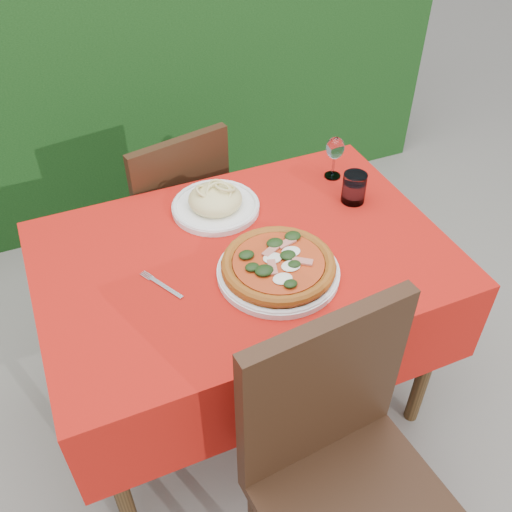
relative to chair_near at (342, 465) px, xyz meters
name	(u,v)px	position (x,y,z in m)	size (l,w,h in m)	color
ground	(246,394)	(0.01, 0.66, -0.57)	(60.00, 60.00, 0.00)	#67635D
hedge	(120,28)	(0.01, 2.21, 0.34)	(3.20, 0.55, 1.78)	black
dining_table	(244,287)	(0.01, 0.66, 0.02)	(1.26, 0.86, 0.75)	#452D16
chair_near	(342,465)	(0.00, 0.00, 0.00)	(0.49, 0.49, 1.00)	black
chair_far	(174,212)	(-0.06, 1.26, -0.07)	(0.47, 0.47, 0.88)	black
pizza_plate	(278,267)	(0.06, 0.53, 0.20)	(0.36, 0.36, 0.07)	white
pasta_plate	(215,202)	(0.00, 0.90, 0.20)	(0.30, 0.30, 0.08)	white
water_glass	(354,189)	(0.45, 0.76, 0.22)	(0.08, 0.08, 0.11)	silver
wine_glass	(335,150)	(0.46, 0.92, 0.29)	(0.07, 0.07, 0.16)	silver
fork	(166,288)	(-0.26, 0.60, 0.18)	(0.02, 0.18, 0.00)	silver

